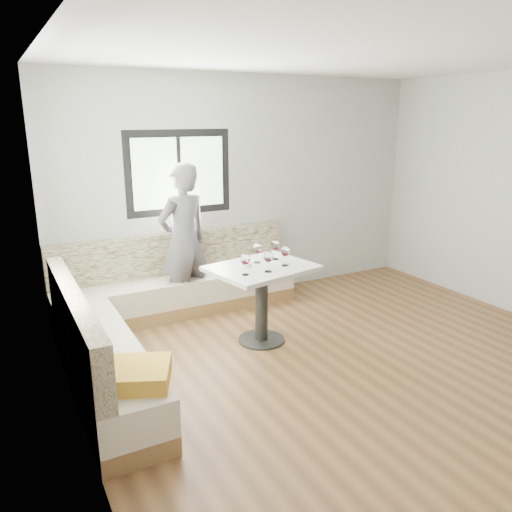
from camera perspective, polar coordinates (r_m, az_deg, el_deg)
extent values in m
cube|color=brown|center=(4.88, 12.89, -12.83)|extent=(5.00, 5.00, 0.01)
cube|color=white|center=(4.33, 15.31, 21.86)|extent=(5.00, 5.00, 0.01)
cube|color=#B7B7B2|center=(6.43, -1.10, 7.70)|extent=(5.00, 0.01, 2.80)
cube|color=#B7B7B2|center=(3.32, -20.12, -0.98)|extent=(0.01, 5.00, 2.80)
cube|color=black|center=(6.04, -8.79, 9.38)|extent=(1.30, 0.02, 1.00)
cube|color=black|center=(4.14, -22.22, 5.54)|extent=(0.02, 1.30, 1.00)
cube|color=olive|center=(6.12, -8.66, -5.72)|extent=(2.90, 0.55, 0.16)
cube|color=beige|center=(6.04, -8.75, -3.73)|extent=(2.90, 0.55, 0.29)
cube|color=beige|center=(6.11, -9.55, 0.34)|extent=(2.90, 0.14, 0.50)
cube|color=olive|center=(4.62, -16.70, -13.72)|extent=(0.55, 2.25, 0.16)
cube|color=beige|center=(4.52, -16.92, -11.22)|extent=(0.55, 2.25, 0.29)
cube|color=beige|center=(4.33, -20.01, -6.96)|extent=(0.14, 2.25, 0.50)
cube|color=orange|center=(3.76, -13.25, -13.03)|extent=(0.57, 0.57, 0.13)
cylinder|color=black|center=(5.36, 0.63, -9.51)|extent=(0.49, 0.49, 0.02)
cylinder|color=black|center=(5.21, 0.64, -5.74)|extent=(0.13, 0.13, 0.78)
cube|color=white|center=(5.08, 0.65, -1.41)|extent=(1.13, 0.95, 0.04)
imported|color=#524D53|center=(5.84, -8.28, 1.72)|extent=(0.75, 0.60, 1.80)
cylinder|color=white|center=(5.05, -1.07, -1.01)|extent=(0.09, 0.09, 0.04)
sphere|color=black|center=(5.06, -0.98, -0.85)|extent=(0.02, 0.02, 0.02)
sphere|color=black|center=(5.05, -1.22, -0.90)|extent=(0.02, 0.02, 0.02)
sphere|color=black|center=(5.04, -0.98, -0.94)|extent=(0.02, 0.02, 0.02)
cylinder|color=white|center=(4.80, -1.22, -2.13)|extent=(0.07, 0.07, 0.01)
cylinder|color=white|center=(4.78, -1.23, -1.57)|extent=(0.01, 0.01, 0.09)
ellipsoid|color=white|center=(4.75, -1.23, -0.38)|extent=(0.10, 0.10, 0.11)
cylinder|color=#4B0511|center=(4.76, -1.23, -0.70)|extent=(0.07, 0.07, 0.02)
cylinder|color=white|center=(4.89, 1.42, -1.77)|extent=(0.07, 0.07, 0.01)
cylinder|color=white|center=(4.88, 1.42, -1.22)|extent=(0.01, 0.01, 0.09)
ellipsoid|color=white|center=(4.85, 1.43, -0.05)|extent=(0.10, 0.10, 0.11)
cylinder|color=#4B0511|center=(4.86, 1.43, -0.37)|extent=(0.07, 0.07, 0.02)
cylinder|color=white|center=(5.09, 3.32, -1.08)|extent=(0.07, 0.07, 0.01)
cylinder|color=white|center=(5.08, 3.33, -0.55)|extent=(0.01, 0.01, 0.09)
ellipsoid|color=white|center=(5.05, 3.35, 0.58)|extent=(0.10, 0.10, 0.11)
cylinder|color=#4B0511|center=(5.06, 3.35, 0.27)|extent=(0.07, 0.07, 0.02)
cylinder|color=white|center=(5.19, 0.12, -0.73)|extent=(0.07, 0.07, 0.01)
cylinder|color=white|center=(5.17, 0.12, -0.21)|extent=(0.01, 0.01, 0.09)
ellipsoid|color=white|center=(5.15, 0.12, 0.90)|extent=(0.10, 0.10, 0.11)
cylinder|color=#4B0511|center=(5.15, 0.12, 0.59)|extent=(0.07, 0.07, 0.02)
cylinder|color=white|center=(5.31, 2.20, -0.35)|extent=(0.07, 0.07, 0.01)
cylinder|color=white|center=(5.30, 2.21, 0.16)|extent=(0.01, 0.01, 0.09)
ellipsoid|color=white|center=(5.27, 2.22, 1.24)|extent=(0.10, 0.10, 0.11)
cylinder|color=#4B0511|center=(5.28, 2.21, 0.95)|extent=(0.07, 0.07, 0.02)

